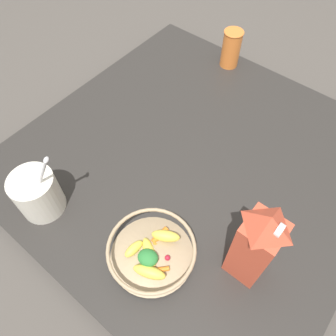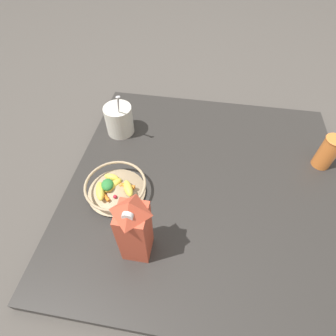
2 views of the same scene
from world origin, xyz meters
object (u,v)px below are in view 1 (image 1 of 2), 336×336
at_px(yogurt_tub, 37,192).
at_px(drinking_cup, 231,48).
at_px(fruit_bowl, 152,252).
at_px(milk_carton, 256,245).

distance_m(yogurt_tub, drinking_cup, 0.88).
xyz_separation_m(fruit_bowl, yogurt_tub, (-0.08, 0.34, 0.04)).
bearing_deg(yogurt_tub, drinking_cup, -4.05).
distance_m(milk_carton, yogurt_tub, 0.59).
height_order(milk_carton, yogurt_tub, milk_carton).
xyz_separation_m(fruit_bowl, drinking_cup, (0.80, 0.28, 0.04)).
relative_size(milk_carton, drinking_cup, 1.93).
height_order(fruit_bowl, milk_carton, milk_carton).
bearing_deg(fruit_bowl, yogurt_tub, 103.28).
bearing_deg(drinking_cup, yogurt_tub, 175.95).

